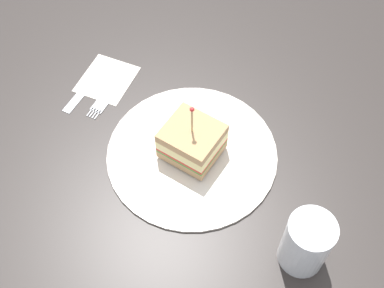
{
  "coord_description": "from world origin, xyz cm",
  "views": [
    {
      "loc": [
        -40.98,
        12.58,
        66.44
      ],
      "look_at": [
        0.0,
        0.0,
        2.98
      ],
      "focal_mm": 46.4,
      "sensor_mm": 36.0,
      "label": 1
    }
  ],
  "objects_px": {
    "sandwich_half_center": "(192,141)",
    "fork": "(105,98)",
    "drink_glass": "(306,244)",
    "knife": "(86,88)",
    "napkin": "(107,79)",
    "plate": "(192,153)"
  },
  "relations": [
    {
      "from": "napkin",
      "to": "sandwich_half_center",
      "type": "bearing_deg",
      "value": -153.5
    },
    {
      "from": "napkin",
      "to": "plate",
      "type": "bearing_deg",
      "value": -153.47
    },
    {
      "from": "knife",
      "to": "sandwich_half_center",
      "type": "bearing_deg",
      "value": -143.51
    },
    {
      "from": "fork",
      "to": "knife",
      "type": "xyz_separation_m",
      "value": [
        0.03,
        0.03,
        -0.0
      ]
    },
    {
      "from": "sandwich_half_center",
      "to": "drink_glass",
      "type": "height_order",
      "value": "sandwich_half_center"
    },
    {
      "from": "napkin",
      "to": "fork",
      "type": "distance_m",
      "value": 0.04
    },
    {
      "from": "napkin",
      "to": "fork",
      "type": "bearing_deg",
      "value": 164.77
    },
    {
      "from": "plate",
      "to": "napkin",
      "type": "relative_size",
      "value": 2.8
    },
    {
      "from": "plate",
      "to": "knife",
      "type": "xyz_separation_m",
      "value": [
        0.19,
        0.14,
        -0.0
      ]
    },
    {
      "from": "plate",
      "to": "drink_glass",
      "type": "relative_size",
      "value": 2.84
    },
    {
      "from": "napkin",
      "to": "fork",
      "type": "height_order",
      "value": "fork"
    },
    {
      "from": "sandwich_half_center",
      "to": "napkin",
      "type": "distance_m",
      "value": 0.22
    },
    {
      "from": "fork",
      "to": "napkin",
      "type": "bearing_deg",
      "value": -15.23
    },
    {
      "from": "knife",
      "to": "fork",
      "type": "bearing_deg",
      "value": -139.78
    },
    {
      "from": "sandwich_half_center",
      "to": "knife",
      "type": "relative_size",
      "value": 1.07
    },
    {
      "from": "sandwich_half_center",
      "to": "drink_glass",
      "type": "relative_size",
      "value": 1.19
    },
    {
      "from": "sandwich_half_center",
      "to": "fork",
      "type": "bearing_deg",
      "value": 35.63
    },
    {
      "from": "plate",
      "to": "napkin",
      "type": "xyz_separation_m",
      "value": [
        0.2,
        0.1,
        -0.0
      ]
    },
    {
      "from": "drink_glass",
      "to": "fork",
      "type": "relative_size",
      "value": 1.02
    },
    {
      "from": "fork",
      "to": "knife",
      "type": "height_order",
      "value": "same"
    },
    {
      "from": "drink_glass",
      "to": "napkin",
      "type": "distance_m",
      "value": 0.45
    },
    {
      "from": "drink_glass",
      "to": "knife",
      "type": "bearing_deg",
      "value": 30.62
    }
  ]
}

